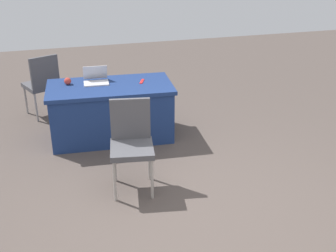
# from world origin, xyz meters

# --- Properties ---
(ground_plane) EXTENTS (14.40, 14.40, 0.00)m
(ground_plane) POSITION_xyz_m (0.00, 0.00, 0.00)
(ground_plane) COLOR #4C423D
(table_foreground) EXTENTS (1.67, 0.96, 0.73)m
(table_foreground) POSITION_xyz_m (0.44, -1.99, 0.36)
(table_foreground) COLOR navy
(table_foreground) RESTS_ON ground
(chair_tucked_right) EXTENTS (0.51, 0.51, 0.96)m
(chair_tucked_right) POSITION_xyz_m (0.43, -0.70, 0.56)
(chair_tucked_right) COLOR #9E9993
(chair_tucked_right) RESTS_ON ground
(chair_aisle) EXTENTS (0.58, 0.58, 0.94)m
(chair_aisle) POSITION_xyz_m (1.29, -2.98, 0.54)
(chair_aisle) COLOR #9E9993
(chair_aisle) RESTS_ON ground
(laptop_silver) EXTENTS (0.34, 0.31, 0.21)m
(laptop_silver) POSITION_xyz_m (0.60, -2.15, 0.77)
(laptop_silver) COLOR silver
(laptop_silver) RESTS_ON table_foreground
(yarn_ball) EXTENTS (0.09, 0.09, 0.09)m
(yarn_ball) POSITION_xyz_m (0.96, -2.18, 0.77)
(yarn_ball) COLOR #B2382D
(yarn_ball) RESTS_ON table_foreground
(scissors_red) EXTENTS (0.10, 0.18, 0.01)m
(scissors_red) POSITION_xyz_m (0.01, -2.02, 0.73)
(scissors_red) COLOR red
(scissors_red) RESTS_ON table_foreground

